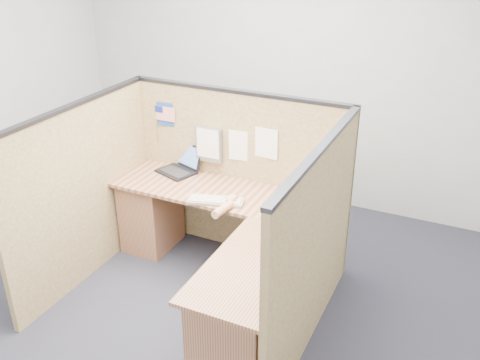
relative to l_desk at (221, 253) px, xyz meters
The scene contains 13 objects.
floor 0.52m from the l_desk, 122.80° to the right, with size 5.00×5.00×0.00m, color #20212E.
wall_back 2.22m from the l_desk, 95.35° to the left, with size 5.00×5.00×0.00m, color #A7AAAC.
cubicle_partitions 0.44m from the l_desk, 142.47° to the left, with size 2.06×1.83×1.53m.
l_desk is the anchor object (origin of this frame).
laptop 1.03m from the l_desk, 140.52° to the left, with size 0.39×0.41×0.24m.
keyboard 0.43m from the l_desk, 127.30° to the left, with size 0.49×0.28×0.03m.
mouse 0.43m from the l_desk, 95.50° to the left, with size 0.10×0.06×0.04m, color silver.
hand_forearm 0.39m from the l_desk, 96.81° to the left, with size 0.10×0.35×0.07m.
blue_poster 1.40m from the l_desk, 142.94° to the left, with size 0.17×0.00×0.22m, color navy.
american_flag 1.41m from the l_desk, 143.98° to the left, with size 0.21×0.01×0.36m.
file_holder 1.01m from the l_desk, 124.24° to the left, with size 0.25×0.05×0.32m.
paper_left 0.96m from the l_desk, 102.45° to the left, with size 0.21×0.00×0.27m, color white.
paper_right 0.99m from the l_desk, 82.64° to the left, with size 0.21×0.00×0.27m, color white.
Camera 1 is at (1.86, -2.91, 2.78)m, focal length 40.00 mm.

